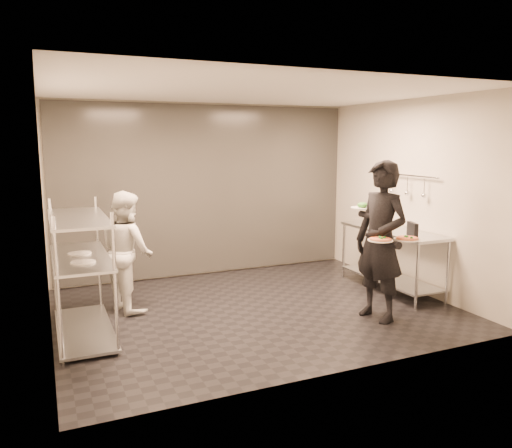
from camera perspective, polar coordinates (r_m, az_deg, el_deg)
name	(u,v)px	position (r m, az deg, el deg)	size (l,w,h in m)	color
room_shell	(224,195)	(7.46, -3.62, 3.33)	(5.00, 4.00, 2.80)	black
pass_rack	(81,269)	(5.98, -19.35, -4.86)	(0.60, 1.60, 1.50)	silver
prep_counter	(391,249)	(7.62, 15.22, -2.75)	(0.60, 1.80, 0.92)	silver
utensil_rail	(408,186)	(7.64, 16.97, 4.19)	(0.07, 1.20, 0.31)	silver
waiter	(381,241)	(6.28, 14.05, -1.92)	(0.72, 0.47, 1.97)	black
chef	(127,251)	(6.71, -14.52, -2.99)	(0.76, 0.59, 1.57)	silver
pizza_plate_near	(380,239)	(6.01, 14.03, -1.73)	(0.29, 0.29, 0.05)	white
pizza_plate_far	(407,239)	(6.21, 16.88, -1.60)	(0.31, 0.31, 0.05)	white
salad_plate	(363,206)	(6.47, 12.08, 1.99)	(0.29, 0.29, 0.07)	white
pos_monitor	(412,229)	(7.05, 17.45, -0.60)	(0.05, 0.27, 0.19)	black
bottle_green	(371,217)	(7.71, 13.03, 0.77)	(0.08, 0.08, 0.28)	#93A094
bottle_clear	(383,218)	(8.00, 14.28, 0.66)	(0.05, 0.05, 0.18)	#93A094
bottle_dark	(389,221)	(7.67, 15.00, 0.36)	(0.06, 0.06, 0.21)	black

